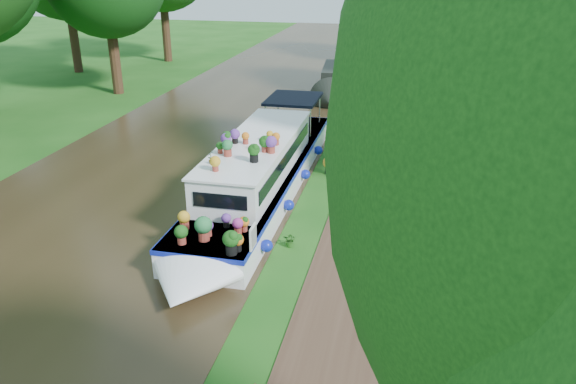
{
  "coord_description": "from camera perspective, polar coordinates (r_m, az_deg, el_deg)",
  "views": [
    {
      "loc": [
        2.16,
        -13.54,
        6.96
      ],
      "look_at": [
        -0.77,
        -0.48,
        1.3
      ],
      "focal_mm": 35.0,
      "sensor_mm": 36.0,
      "label": 1
    }
  ],
  "objects": [
    {
      "name": "canal_water",
      "position": [
        17.27,
        -16.81,
        -1.85
      ],
      "size": [
        10.0,
        100.0,
        0.02
      ],
      "primitive_type": "cube",
      "color": "#2E2414",
      "rests_on": "ground"
    },
    {
      "name": "second_boat",
      "position": [
        31.0,
        5.24,
        11.01
      ],
      "size": [
        2.81,
        7.85,
        1.49
      ],
      "rotation": [
        0.0,
        0.0,
        0.09
      ],
      "color": "black",
      "rests_on": "canal_water"
    },
    {
      "name": "verge_plant",
      "position": [
        14.5,
        0.22,
        -4.88
      ],
      "size": [
        0.37,
        0.33,
        0.39
      ],
      "primitive_type": "imported",
      "rotation": [
        0.0,
        0.0,
        -0.07
      ],
      "color": "#275C1B",
      "rests_on": "ground"
    },
    {
      "name": "pedestrian_pink",
      "position": [
        34.89,
        11.63,
        12.45
      ],
      "size": [
        0.68,
        0.51,
        1.7
      ],
      "primitive_type": "imported",
      "rotation": [
        0.0,
        0.0,
        0.18
      ],
      "color": "#F062BC",
      "rests_on": "towpath"
    },
    {
      "name": "ground",
      "position": [
        15.38,
        3.22,
        -4.02
      ],
      "size": [
        100.0,
        100.0,
        0.0
      ],
      "primitive_type": "plane",
      "color": "#195114",
      "rests_on": "ground"
    },
    {
      "name": "pedestrian_dark",
      "position": [
        37.86,
        12.27,
        13.31
      ],
      "size": [
        0.92,
        0.72,
        1.85
      ],
      "primitive_type": "imported",
      "rotation": [
        0.0,
        0.0,
        -0.02
      ],
      "color": "black",
      "rests_on": "towpath"
    },
    {
      "name": "towpath",
      "position": [
        15.25,
        7.69,
        -4.39
      ],
      "size": [
        2.2,
        100.0,
        0.03
      ],
      "primitive_type": "cube",
      "color": "#422C1F",
      "rests_on": "ground"
    },
    {
      "name": "plant_boat",
      "position": [
        17.16,
        -3.08,
        2.04
      ],
      "size": [
        2.29,
        13.52,
        2.22
      ],
      "color": "white",
      "rests_on": "canal_water"
    }
  ]
}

